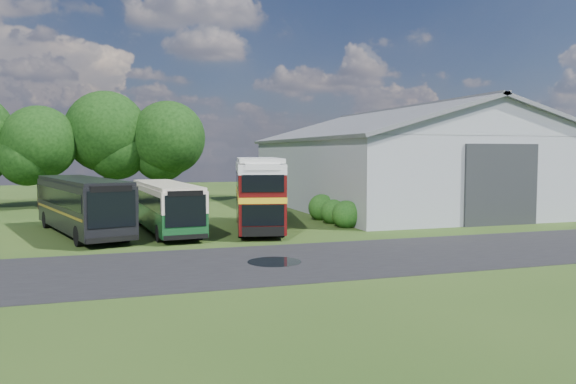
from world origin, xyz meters
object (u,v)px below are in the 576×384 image
object	(u,v)px
bus_green_single	(166,206)
bus_dark_single	(82,205)
bus_maroon_double	(258,194)
storage_shed	(403,156)

from	to	relation	value
bus_green_single	bus_dark_single	xyz separation A→B (m)	(-4.44, 0.37, 0.17)
bus_dark_single	bus_maroon_double	bearing A→B (deg)	-20.63
bus_green_single	bus_maroon_double	bearing A→B (deg)	-9.86
bus_green_single	bus_dark_single	world-z (taller)	bus_dark_single
bus_maroon_double	storage_shed	bearing A→B (deg)	43.84
storage_shed	bus_dark_single	world-z (taller)	storage_shed
storage_shed	bus_green_single	distance (m)	21.83
storage_shed	bus_maroon_double	size ratio (longest dim) A/B	2.49
bus_dark_single	storage_shed	bearing A→B (deg)	3.00
bus_green_single	bus_maroon_double	distance (m)	5.29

